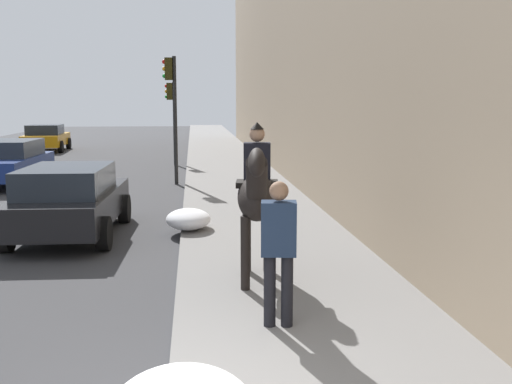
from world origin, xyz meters
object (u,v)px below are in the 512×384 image
Objects in this scene: mounted_horse_near at (257,195)px; car_near_lane at (69,200)px; car_mid_lane at (46,137)px; car_far_lane at (10,162)px; traffic_light_far_curb at (172,109)px; traffic_light_near_curb at (172,100)px; pedestrian_greeting at (279,244)px.

mounted_horse_near is 0.56× the size of car_near_lane.
car_mid_lane is 0.98× the size of car_far_lane.
traffic_light_far_curb is (-7.89, -7.05, 1.61)m from car_mid_lane.
car_mid_lane is at bearing 27.75° from traffic_light_near_curb.
car_mid_lane is 1.24× the size of traffic_light_far_curb.
car_far_lane is 7.58m from traffic_light_far_curb.
car_far_lane is (7.91, 3.46, -0.00)m from car_near_lane.
traffic_light_far_curb is (13.31, -1.62, 1.60)m from car_near_lane.
traffic_light_near_curb is (-0.53, -5.29, 1.98)m from car_far_lane.
mounted_horse_near is at bearing -172.16° from traffic_light_near_curb.
car_mid_lane is (26.69, 8.86, -0.35)m from pedestrian_greeting.
car_near_lane is 0.96× the size of car_mid_lane.
traffic_light_near_curb is (7.39, -1.83, 1.98)m from car_near_lane.
traffic_light_far_curb is (5.92, 0.21, -0.38)m from traffic_light_near_curb.
mounted_horse_near is at bearing -163.28° from car_mid_lane.
car_far_lane is at bearing -143.22° from mounted_horse_near.
pedestrian_greeting is 0.41× the size of traffic_light_near_curb.
pedestrian_greeting is at bearing -164.34° from car_mid_lane.
mounted_horse_near reaches higher than car_far_lane.
pedestrian_greeting reaches higher than car_far_lane.
pedestrian_greeting reaches higher than car_mid_lane.
car_far_lane is 5.68m from traffic_light_near_curb.
mounted_horse_near is 0.53× the size of car_mid_lane.
mounted_horse_near is at bearing -136.19° from car_near_lane.
traffic_light_near_curb is at bearing -165.73° from mounted_horse_near.
car_mid_lane is (24.95, 8.80, -0.65)m from mounted_horse_near.
traffic_light_near_curb reaches higher than mounted_horse_near.
car_near_lane is (5.49, 3.43, -0.33)m from pedestrian_greeting.
pedestrian_greeting is 28.12m from car_mid_lane.
car_near_lane is at bearing -168.33° from car_mid_lane.
car_near_lane is 0.93× the size of car_far_lane.
mounted_horse_near is 11.33m from traffic_light_near_curb.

